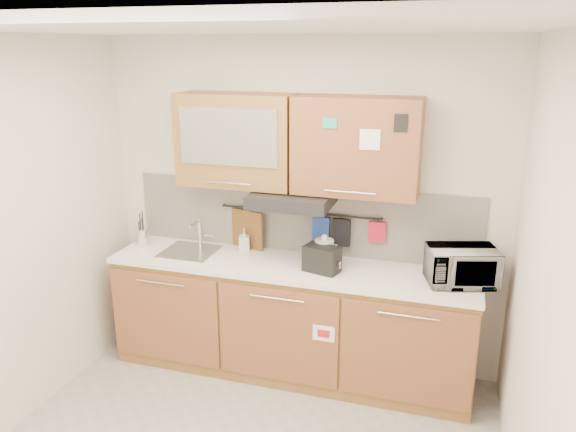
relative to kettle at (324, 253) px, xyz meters
The scene contains 19 objects.
ceiling 2.02m from the kettle, 101.78° to the right, with size 3.20×3.20×0.00m, color white.
wall_back 0.46m from the kettle, 134.51° to the left, with size 3.20×3.20×0.00m, color silver.
wall_right 1.85m from the kettle, 42.68° to the right, with size 3.00×3.00×0.00m, color silver.
base_cabinet 0.67m from the kettle, behind, with size 2.80×0.64×0.88m.
countertop 0.29m from the kettle, 169.57° to the right, with size 2.82×0.62×0.04m, color white.
backsplash 0.40m from the kettle, 135.85° to the left, with size 2.80×0.02×0.56m, color silver.
upper_cabinets 0.86m from the kettle, 161.99° to the left, with size 1.82×0.37×0.70m.
range_hood 0.48m from the kettle, behind, with size 0.60×0.46×0.10m, color black.
sink 1.11m from the kettle, behind, with size 0.42×0.40×0.26m.
utensil_rail 0.41m from the kettle, 140.53° to the left, with size 0.02×0.02×1.30m, color black.
utensil_crock 1.56m from the kettle, behind, with size 0.12×0.12×0.29m.
kettle is the anchor object (origin of this frame).
toaster 0.11m from the kettle, 85.37° to the right, with size 0.29×0.22×0.19m.
microwave 0.99m from the kettle, ahead, with size 0.47×0.32×0.26m, color #999999.
soap_bottle 0.71m from the kettle, 169.36° to the left, with size 0.08×0.08×0.18m, color #999999.
cutting_board 0.72m from the kettle, 164.14° to the left, with size 0.30×0.02×0.37m, color brown.
oven_mitt 0.24m from the kettle, 111.33° to the left, with size 0.13×0.03×0.22m, color #21409A.
dark_pouch 0.24m from the kettle, 66.40° to the left, with size 0.14×0.04×0.22m, color black.
pot_holder 0.44m from the kettle, 28.62° to the left, with size 0.13×0.02×0.16m, color red.
Camera 1 is at (1.16, -2.62, 2.52)m, focal length 35.00 mm.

